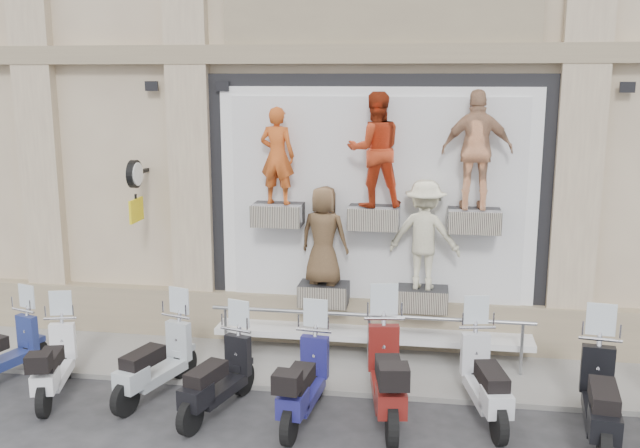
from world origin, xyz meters
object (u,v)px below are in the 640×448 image
Objects in this scene: scooter_d at (217,364)px; scooter_e at (304,367)px; scooter_c at (155,348)px; clock_sign_bracket at (135,183)px; guard_rail at (369,342)px; scooter_g at (486,365)px; scooter_f at (387,359)px; scooter_h at (602,382)px; scooter_b at (53,350)px.

scooter_e is at bearing 16.24° from scooter_d.
clock_sign_bracket is at bearing 134.77° from scooter_c.
clock_sign_bracket reaches higher than scooter_c.
scooter_g reaches higher than guard_rail.
clock_sign_bracket is 0.49× the size of scooter_f.
scooter_e is 0.89× the size of scooter_f.
scooter_c is 0.91× the size of scooter_h.
scooter_h reaches higher than guard_rail.
scooter_e is at bearing 7.84° from scooter_c.
scooter_h is (3.05, -1.77, 0.34)m from guard_rail.
scooter_f is (0.38, -1.55, 0.37)m from guard_rail.
scooter_h is at bearing -16.07° from scooter_b.
scooter_b is at bearing 172.28° from scooter_f.
guard_rail is 2.17m from scooter_g.
scooter_d is (2.45, -0.15, 0.02)m from scooter_b.
clock_sign_bracket is at bearing 150.56° from scooter_e.
scooter_e reaches higher than scooter_c.
scooter_f is at bearing 21.65° from scooter_d.
scooter_c is at bearing 169.45° from scooter_g.
scooter_c is at bearing 168.88° from scooter_f.
clock_sign_bracket reaches higher than scooter_f.
scooter_h reaches higher than scooter_d.
scooter_h is (4.94, -0.00, 0.09)m from scooter_d.
scooter_d is 4.94m from scooter_h.
guard_rail is 2.85× the size of scooter_d.
clock_sign_bracket is 3.65m from scooter_d.
scooter_g reaches higher than scooter_c.
scooter_h reaches higher than scooter_b.
clock_sign_bracket reaches higher than scooter_h.
scooter_g reaches higher than scooter_b.
scooter_f is (3.30, -0.14, 0.11)m from scooter_c.
scooter_d reaches higher than guard_rail.
scooter_h is at bearing 5.43° from scooter_e.
scooter_g is (1.30, 0.20, -0.08)m from scooter_f.
guard_rail is 2.61m from scooter_d.
scooter_c is (-2.92, -1.40, 0.27)m from guard_rail.
scooter_d is 0.95× the size of scooter_g.
clock_sign_bracket is 0.59× the size of scooter_b.
scooter_h is (1.37, -0.43, 0.05)m from scooter_g.
scooter_e is at bearing -111.82° from guard_rail.
guard_rail is 2.74× the size of scooter_e.
scooter_e is at bearing -17.15° from scooter_b.
scooter_e is 0.93× the size of scooter_h.
scooter_f is 1.04× the size of scooter_h.
scooter_h is (5.97, -0.37, 0.07)m from scooter_c.
scooter_f is (1.09, 0.22, 0.09)m from scooter_e.
scooter_b is 0.87× the size of scooter_h.
clock_sign_bracket is 4.40m from scooter_e.
scooter_e is at bearing 178.75° from scooter_g.
clock_sign_bracket is 6.21m from scooter_g.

